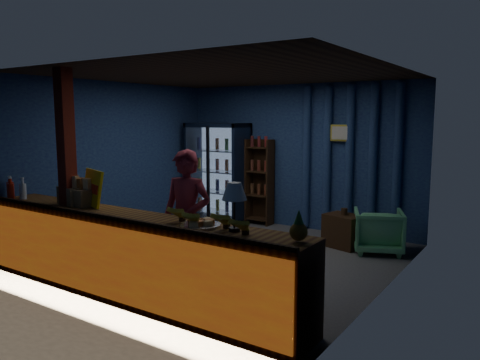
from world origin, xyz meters
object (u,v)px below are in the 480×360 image
(shopkeeper, at_px, (187,220))
(green_chair, at_px, (378,231))
(table_lamp, at_px, (234,193))
(pastry_tray, at_px, (200,224))

(shopkeeper, distance_m, green_chair, 3.13)
(green_chair, distance_m, table_lamp, 3.44)
(shopkeeper, height_order, green_chair, shopkeeper)
(pastry_tray, bearing_deg, green_chair, 76.82)
(pastry_tray, relative_size, table_lamp, 0.89)
(shopkeeper, height_order, table_lamp, shopkeeper)
(pastry_tray, bearing_deg, table_lamp, 3.39)
(green_chair, relative_size, table_lamp, 1.54)
(shopkeeper, bearing_deg, pastry_tray, -52.89)
(shopkeeper, xyz_separation_m, pastry_tray, (0.64, -0.55, 0.15))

